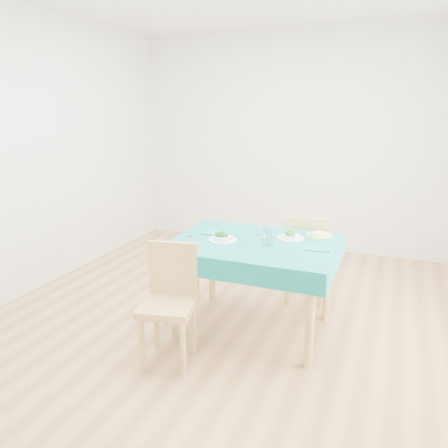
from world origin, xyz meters
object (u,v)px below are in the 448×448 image
at_px(table, 254,286).
at_px(side_plate, 319,235).
at_px(chair_far, 307,251).
at_px(bowl_near, 223,236).
at_px(chair_near, 168,301).
at_px(bowl_far, 290,235).

relative_size(table, side_plate, 5.82).
height_order(table, chair_far, chair_far).
xyz_separation_m(table, chair_far, (0.28, 0.73, 0.11)).
bearing_deg(bowl_near, chair_near, -106.22).
relative_size(chair_far, bowl_far, 4.55).
xyz_separation_m(chair_near, chair_far, (0.70, 1.40, 0.02)).
relative_size(chair_far, bowl_near, 4.18).
height_order(table, chair_near, chair_near).
bearing_deg(side_plate, chair_far, 114.14).
bearing_deg(bowl_far, side_plate, 40.95).
distance_m(chair_far, bowl_near, 1.00).
distance_m(chair_near, bowl_far, 1.12).
bearing_deg(bowl_near, table, 14.94).
bearing_deg(chair_near, chair_far, 52.24).
bearing_deg(bowl_far, chair_near, -127.99).
height_order(table, side_plate, side_plate).
xyz_separation_m(chair_near, bowl_far, (0.66, 0.85, 0.33)).
height_order(chair_far, bowl_near, chair_far).
height_order(chair_far, side_plate, chair_far).
bearing_deg(side_plate, bowl_near, -148.56).
height_order(table, bowl_far, bowl_far).
bearing_deg(table, chair_far, 69.29).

